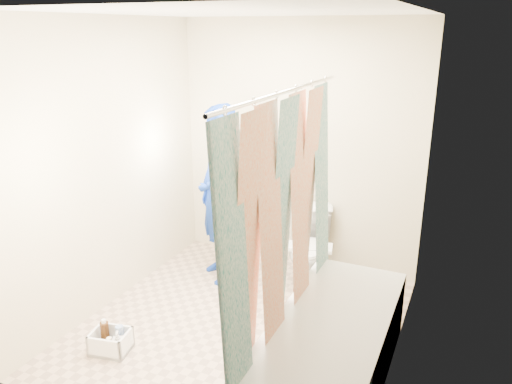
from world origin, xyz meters
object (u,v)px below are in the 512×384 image
at_px(bathtub, 329,353).
at_px(toilet, 309,248).
at_px(plumber, 219,195).
at_px(cleaning_caddy, 112,342).

relative_size(bathtub, toilet, 2.53).
bearing_deg(plumber, toilet, 58.52).
bearing_deg(cleaning_caddy, toilet, 48.09).
distance_m(bathtub, plumber, 1.86).
height_order(toilet, plumber, plumber).
bearing_deg(plumber, cleaning_caddy, -56.29).
height_order(bathtub, toilet, toilet).
relative_size(bathtub, cleaning_caddy, 5.66).
bearing_deg(toilet, bathtub, -80.19).
xyz_separation_m(bathtub, cleaning_caddy, (-1.57, -0.28, -0.19)).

